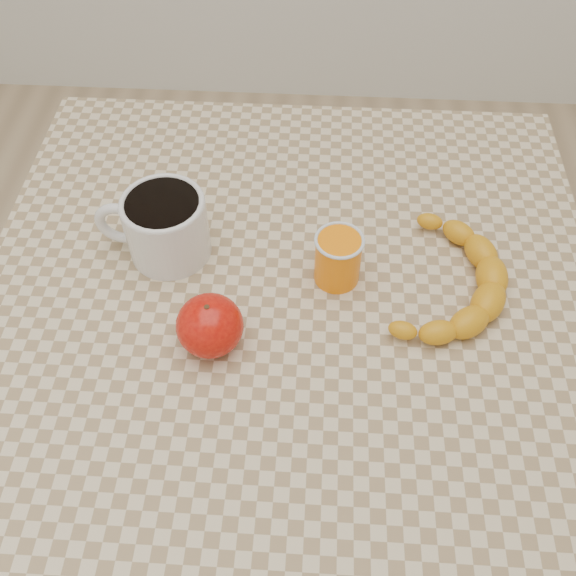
# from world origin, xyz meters

# --- Properties ---
(ground) EXTENTS (3.00, 3.00, 0.00)m
(ground) POSITION_xyz_m (0.00, 0.00, 0.00)
(ground) COLOR tan
(ground) RESTS_ON ground
(table) EXTENTS (0.80, 0.80, 0.75)m
(table) POSITION_xyz_m (0.00, 0.00, 0.66)
(table) COLOR beige
(table) RESTS_ON ground
(coffee_mug) EXTENTS (0.15, 0.11, 0.09)m
(coffee_mug) POSITION_xyz_m (-0.16, 0.07, 0.80)
(coffee_mug) COLOR silver
(coffee_mug) RESTS_ON table
(orange_juice_glass) EXTENTS (0.06, 0.06, 0.07)m
(orange_juice_glass) POSITION_xyz_m (0.06, 0.04, 0.79)
(orange_juice_glass) COLOR orange
(orange_juice_glass) RESTS_ON table
(apple) EXTENTS (0.08, 0.08, 0.07)m
(apple) POSITION_xyz_m (-0.09, -0.07, 0.79)
(apple) COLOR #980705
(apple) RESTS_ON table
(banana) EXTENTS (0.36, 0.38, 0.04)m
(banana) POSITION_xyz_m (0.20, 0.02, 0.77)
(banana) COLOR orange
(banana) RESTS_ON table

